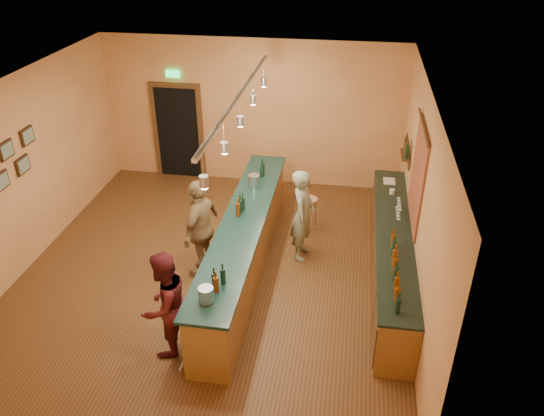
% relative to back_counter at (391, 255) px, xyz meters
% --- Properties ---
extents(floor, '(7.00, 7.00, 0.00)m').
position_rel_back_counter_xyz_m(floor, '(-2.97, -0.18, -0.49)').
color(floor, '#532F17').
rests_on(floor, ground).
extents(ceiling, '(6.50, 7.00, 0.02)m').
position_rel_back_counter_xyz_m(ceiling, '(-2.97, -0.18, 2.71)').
color(ceiling, silver).
rests_on(ceiling, wall_back).
extents(wall_back, '(6.50, 0.02, 3.20)m').
position_rel_back_counter_xyz_m(wall_back, '(-2.97, 3.32, 1.11)').
color(wall_back, '#CB824C').
rests_on(wall_back, floor).
extents(wall_front, '(6.50, 0.02, 3.20)m').
position_rel_back_counter_xyz_m(wall_front, '(-2.97, -3.68, 1.11)').
color(wall_front, '#CB824C').
rests_on(wall_front, floor).
extents(wall_left, '(0.02, 7.00, 3.20)m').
position_rel_back_counter_xyz_m(wall_left, '(-6.22, -0.18, 1.11)').
color(wall_left, '#CB824C').
rests_on(wall_left, floor).
extents(wall_right, '(0.02, 7.00, 3.20)m').
position_rel_back_counter_xyz_m(wall_right, '(0.28, -0.18, 1.11)').
color(wall_right, '#CB824C').
rests_on(wall_right, floor).
extents(doorway, '(1.15, 0.09, 2.48)m').
position_rel_back_counter_xyz_m(doorway, '(-4.67, 3.30, 0.64)').
color(doorway, black).
rests_on(doorway, wall_back).
extents(tapestry, '(0.03, 1.40, 1.60)m').
position_rel_back_counter_xyz_m(tapestry, '(0.26, 0.22, 1.36)').
color(tapestry, maroon).
rests_on(tapestry, wall_right).
extents(bottle_shelf, '(0.17, 0.55, 0.54)m').
position_rel_back_counter_xyz_m(bottle_shelf, '(0.20, 1.72, 1.18)').
color(bottle_shelf, '#4B3016').
rests_on(bottle_shelf, wall_right).
extents(back_counter, '(0.60, 4.55, 1.27)m').
position_rel_back_counter_xyz_m(back_counter, '(0.00, 0.00, 0.00)').
color(back_counter, olive).
rests_on(back_counter, floor).
extents(tasting_bar, '(0.73, 5.10, 1.38)m').
position_rel_back_counter_xyz_m(tasting_bar, '(-2.45, -0.18, 0.12)').
color(tasting_bar, olive).
rests_on(tasting_bar, floor).
extents(pendant_track, '(0.11, 4.60, 0.50)m').
position_rel_back_counter_xyz_m(pendant_track, '(-2.45, -0.18, 2.50)').
color(pendant_track, silver).
rests_on(pendant_track, ceiling).
extents(bartender, '(0.46, 0.65, 1.68)m').
position_rel_back_counter_xyz_m(bartender, '(-1.53, 0.47, 0.35)').
color(bartender, gray).
rests_on(bartender, floor).
extents(customer_a, '(0.88, 0.97, 1.62)m').
position_rel_back_counter_xyz_m(customer_a, '(-3.13, -2.16, 0.32)').
color(customer_a, '#59191E').
rests_on(customer_a, floor).
extents(customer_b, '(0.65, 1.10, 1.75)m').
position_rel_back_counter_xyz_m(customer_b, '(-3.14, -0.29, 0.39)').
color(customer_b, '#997A51').
rests_on(customer_b, floor).
extents(bar_stool, '(0.34, 0.34, 0.70)m').
position_rel_back_counter_xyz_m(bar_stool, '(-1.51, 1.33, 0.07)').
color(bar_stool, '#A76E4B').
rests_on(bar_stool, floor).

